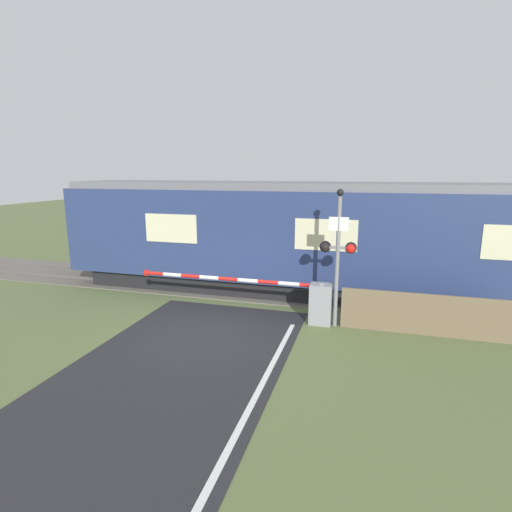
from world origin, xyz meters
name	(u,v)px	position (x,y,z in m)	size (l,w,h in m)	color
ground_plane	(211,331)	(0.00, 0.00, 0.00)	(80.00, 80.00, 0.00)	#5B6B3D
track_bed	(254,288)	(0.00, 4.09, 0.02)	(36.00, 3.20, 0.13)	#666056
train	(330,239)	(2.62, 4.09, 1.93)	(18.43, 2.95, 3.77)	black
crossing_barrier	(303,299)	(2.21, 1.34, 0.66)	(5.76, 0.44, 1.17)	gray
signal_post	(338,250)	(3.09, 1.29, 2.10)	(0.96, 0.26, 3.69)	gray
roadside_fence	(423,315)	(5.31, 1.29, 0.55)	(4.13, 0.06, 1.10)	#726047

